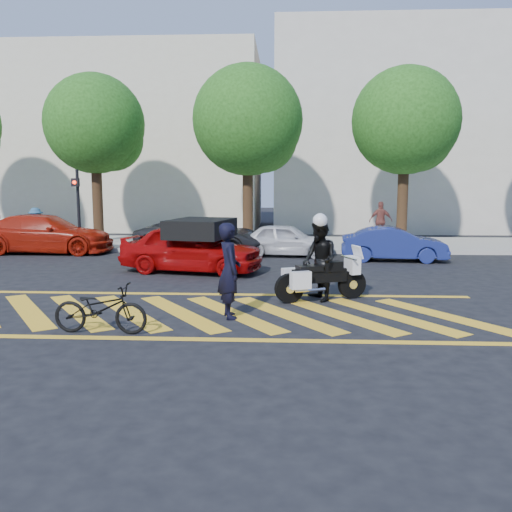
{
  "coord_description": "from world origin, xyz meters",
  "views": [
    {
      "loc": [
        1.58,
        -11.05,
        2.77
      ],
      "look_at": [
        0.93,
        1.25,
        1.05
      ],
      "focal_mm": 38.0,
      "sensor_mm": 36.0,
      "label": 1
    }
  ],
  "objects_px": {
    "officer_moto": "(319,261)",
    "parked_mid_left": "(202,236)",
    "parked_left": "(46,234)",
    "parked_right": "(394,244)",
    "red_convertible": "(192,248)",
    "police_motorcycle": "(320,278)",
    "officer_bike": "(229,271)",
    "bicycle": "(100,309)",
    "parked_mid_right": "(286,240)"
  },
  "relations": [
    {
      "from": "officer_moto",
      "to": "parked_right",
      "type": "bearing_deg",
      "value": 133.82
    },
    {
      "from": "bicycle",
      "to": "parked_mid_left",
      "type": "relative_size",
      "value": 0.35
    },
    {
      "from": "parked_mid_left",
      "to": "parked_mid_right",
      "type": "bearing_deg",
      "value": -89.63
    },
    {
      "from": "police_motorcycle",
      "to": "parked_right",
      "type": "bearing_deg",
      "value": 43.99
    },
    {
      "from": "officer_bike",
      "to": "parked_right",
      "type": "relative_size",
      "value": 0.54
    },
    {
      "from": "officer_bike",
      "to": "parked_right",
      "type": "height_order",
      "value": "officer_bike"
    },
    {
      "from": "police_motorcycle",
      "to": "parked_mid_left",
      "type": "distance_m",
      "value": 8.8
    },
    {
      "from": "officer_bike",
      "to": "parked_left",
      "type": "height_order",
      "value": "officer_bike"
    },
    {
      "from": "bicycle",
      "to": "red_convertible",
      "type": "bearing_deg",
      "value": -1.59
    },
    {
      "from": "red_convertible",
      "to": "parked_mid_left",
      "type": "height_order",
      "value": "red_convertible"
    },
    {
      "from": "police_motorcycle",
      "to": "red_convertible",
      "type": "bearing_deg",
      "value": 112.76
    },
    {
      "from": "officer_bike",
      "to": "parked_mid_left",
      "type": "xyz_separation_m",
      "value": [
        -2.01,
        9.53,
        -0.28
      ]
    },
    {
      "from": "bicycle",
      "to": "parked_left",
      "type": "distance_m",
      "value": 12.28
    },
    {
      "from": "officer_bike",
      "to": "parked_mid_right",
      "type": "bearing_deg",
      "value": -24.77
    },
    {
      "from": "officer_bike",
      "to": "red_convertible",
      "type": "relative_size",
      "value": 0.45
    },
    {
      "from": "officer_moto",
      "to": "parked_left",
      "type": "xyz_separation_m",
      "value": [
        -9.99,
        7.85,
        -0.2
      ]
    },
    {
      "from": "parked_mid_left",
      "to": "officer_moto",
      "type": "bearing_deg",
      "value": -145.68
    },
    {
      "from": "officer_bike",
      "to": "police_motorcycle",
      "type": "xyz_separation_m",
      "value": [
        1.93,
        1.66,
        -0.42
      ]
    },
    {
      "from": "bicycle",
      "to": "parked_mid_right",
      "type": "xyz_separation_m",
      "value": [
        3.38,
        10.39,
        0.15
      ]
    },
    {
      "from": "officer_bike",
      "to": "officer_moto",
      "type": "distance_m",
      "value": 2.55
    },
    {
      "from": "red_convertible",
      "to": "police_motorcycle",
      "type": "bearing_deg",
      "value": -123.01
    },
    {
      "from": "red_convertible",
      "to": "parked_left",
      "type": "height_order",
      "value": "parked_left"
    },
    {
      "from": "bicycle",
      "to": "parked_left",
      "type": "bearing_deg",
      "value": 31.31
    },
    {
      "from": "bicycle",
      "to": "parked_mid_left",
      "type": "xyz_separation_m",
      "value": [
        0.22,
        10.8,
        0.23
      ]
    },
    {
      "from": "parked_left",
      "to": "parked_right",
      "type": "distance_m",
      "value": 13.04
    },
    {
      "from": "parked_left",
      "to": "parked_right",
      "type": "bearing_deg",
      "value": -96.64
    },
    {
      "from": "police_motorcycle",
      "to": "officer_moto",
      "type": "xyz_separation_m",
      "value": [
        -0.02,
        0.01,
        0.39
      ]
    },
    {
      "from": "red_convertible",
      "to": "parked_right",
      "type": "xyz_separation_m",
      "value": [
        6.6,
        2.71,
        -0.14
      ]
    },
    {
      "from": "parked_mid_left",
      "to": "parked_mid_right",
      "type": "relative_size",
      "value": 1.4
    },
    {
      "from": "red_convertible",
      "to": "bicycle",
      "type": "bearing_deg",
      "value": -171.66
    },
    {
      "from": "red_convertible",
      "to": "parked_left",
      "type": "bearing_deg",
      "value": 69.98
    },
    {
      "from": "parked_left",
      "to": "parked_mid_left",
      "type": "bearing_deg",
      "value": -90.48
    },
    {
      "from": "parked_right",
      "to": "police_motorcycle",
      "type": "bearing_deg",
      "value": 159.85
    },
    {
      "from": "officer_moto",
      "to": "officer_bike",
      "type": "bearing_deg",
      "value": -70.19
    },
    {
      "from": "bicycle",
      "to": "police_motorcycle",
      "type": "distance_m",
      "value": 5.1
    },
    {
      "from": "officer_bike",
      "to": "parked_mid_left",
      "type": "relative_size",
      "value": 0.39
    },
    {
      "from": "police_motorcycle",
      "to": "parked_mid_left",
      "type": "xyz_separation_m",
      "value": [
        -3.95,
        7.86,
        0.14
      ]
    },
    {
      "from": "officer_moto",
      "to": "red_convertible",
      "type": "height_order",
      "value": "officer_moto"
    },
    {
      "from": "officer_bike",
      "to": "officer_moto",
      "type": "relative_size",
      "value": 1.04
    },
    {
      "from": "officer_bike",
      "to": "parked_left",
      "type": "bearing_deg",
      "value": 22.7
    },
    {
      "from": "officer_moto",
      "to": "red_convertible",
      "type": "distance_m",
      "value": 5.21
    },
    {
      "from": "police_motorcycle",
      "to": "parked_mid_left",
      "type": "height_order",
      "value": "parked_mid_left"
    },
    {
      "from": "red_convertible",
      "to": "parked_right",
      "type": "distance_m",
      "value": 7.14
    },
    {
      "from": "officer_moto",
      "to": "parked_mid_right",
      "type": "height_order",
      "value": "officer_moto"
    },
    {
      "from": "parked_left",
      "to": "parked_mid_left",
      "type": "distance_m",
      "value": 6.06
    },
    {
      "from": "parked_right",
      "to": "officer_moto",
      "type": "bearing_deg",
      "value": 159.68
    },
    {
      "from": "officer_moto",
      "to": "parked_mid_left",
      "type": "relative_size",
      "value": 0.38
    },
    {
      "from": "officer_bike",
      "to": "officer_moto",
      "type": "height_order",
      "value": "officer_bike"
    },
    {
      "from": "police_motorcycle",
      "to": "parked_left",
      "type": "bearing_deg",
      "value": 120.45
    },
    {
      "from": "parked_left",
      "to": "parked_mid_right",
      "type": "relative_size",
      "value": 1.44
    }
  ]
}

